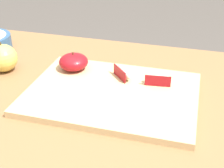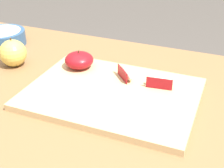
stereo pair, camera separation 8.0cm
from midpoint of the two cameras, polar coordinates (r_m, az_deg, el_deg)
dining_table at (r=0.89m, az=-6.69°, el=-8.51°), size 1.30×0.76×0.78m
cutting_board at (r=0.81m, az=-2.81°, el=-1.84°), size 0.43×0.32×0.02m
apple_half_skin_up at (r=0.91m, az=-9.48°, el=3.92°), size 0.08×0.08×0.05m
apple_wedge_right at (r=0.83m, az=5.65°, el=0.87°), size 0.07×0.03×0.03m
apple_wedge_middle at (r=0.86m, az=-0.58°, el=2.06°), size 0.07×0.07×0.03m
whole_apple_golden at (r=0.99m, az=-21.36°, el=4.36°), size 0.08×0.08×0.09m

